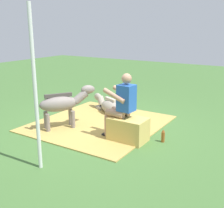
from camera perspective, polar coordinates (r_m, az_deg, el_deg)
The scene contains 8 objects.
ground_plane at distance 6.47m, azimuth -2.09°, elevation -4.61°, with size 24.00×24.00×0.00m, color #426B33.
hay_patch at distance 6.65m, azimuth -2.60°, elevation -3.94°, with size 2.72×2.93×0.02m, color tan.
hay_bale at distance 5.65m, azimuth 3.27°, elevation -5.12°, with size 0.74×0.49×0.47m, color tan.
person_seated at distance 5.58m, azimuth 1.93°, elevation 0.15°, with size 0.68×0.45×1.35m.
pony_standing at distance 6.29m, azimuth -9.92°, elevation 0.06°, with size 0.90×1.18×0.94m.
pony_lying at distance 7.38m, azimuth -0.38°, elevation -0.52°, with size 1.32×0.82×0.42m.
soda_bottle at distance 5.69m, azimuth 10.26°, elevation -6.34°, with size 0.07×0.07×0.27m.
tent_pole_left at distance 4.42m, azimuth -15.24°, elevation 2.59°, with size 0.06×0.06×2.55m, color silver.
Camera 1 is at (-3.45, 5.01, 2.22)m, focal length 45.30 mm.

